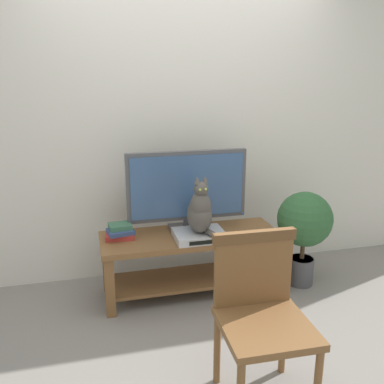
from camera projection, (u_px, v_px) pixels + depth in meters
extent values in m
plane|color=gray|center=(215.00, 332.00, 2.89)|extent=(12.00, 12.00, 0.00)
cube|color=silver|center=(179.00, 112.00, 3.52)|extent=(7.00, 0.12, 2.80)
cube|color=brown|center=(190.00, 237.00, 3.29)|extent=(1.40, 0.50, 0.04)
cube|color=brown|center=(110.00, 287.00, 3.02)|extent=(0.07, 0.07, 0.45)
cube|color=brown|center=(276.00, 268.00, 3.33)|extent=(0.07, 0.07, 0.45)
cube|color=brown|center=(107.00, 264.00, 3.39)|extent=(0.07, 0.07, 0.45)
cube|color=brown|center=(256.00, 248.00, 3.70)|extent=(0.07, 0.07, 0.45)
cube|color=brown|center=(190.00, 278.00, 3.39)|extent=(1.30, 0.42, 0.02)
cube|color=#4C4C51|center=(187.00, 228.00, 3.38)|extent=(0.28, 0.20, 0.03)
cube|color=#4C4C51|center=(187.00, 222.00, 3.37)|extent=(0.06, 0.04, 0.06)
cube|color=#4C4C51|center=(187.00, 186.00, 3.29)|extent=(0.95, 0.05, 0.55)
cube|color=#385684|center=(188.00, 186.00, 3.26)|extent=(0.89, 0.01, 0.49)
sphere|color=#2672F2|center=(243.00, 214.00, 3.44)|extent=(0.01, 0.01, 0.01)
cube|color=#BCBCC1|center=(199.00, 235.00, 3.20)|extent=(0.38, 0.30, 0.06)
cube|color=black|center=(205.00, 242.00, 3.05)|extent=(0.23, 0.01, 0.03)
ellipsoid|color=#514C47|center=(199.00, 215.00, 3.15)|extent=(0.18, 0.27, 0.26)
ellipsoid|color=#514C47|center=(201.00, 206.00, 3.10)|extent=(0.15, 0.18, 0.23)
sphere|color=#514C47|center=(201.00, 189.00, 3.05)|extent=(0.11, 0.11, 0.11)
cone|color=#514C47|center=(197.00, 180.00, 3.02)|extent=(0.05, 0.05, 0.06)
cone|color=#514C47|center=(205.00, 179.00, 3.04)|extent=(0.05, 0.05, 0.06)
sphere|color=#B2C64C|center=(200.00, 190.00, 2.99)|extent=(0.02, 0.02, 0.02)
sphere|color=#B2C64C|center=(206.00, 189.00, 3.00)|extent=(0.02, 0.02, 0.02)
cylinder|color=#514C47|center=(210.00, 233.00, 3.11)|extent=(0.10, 0.22, 0.04)
cylinder|color=brown|center=(217.00, 349.00, 2.36)|extent=(0.04, 0.04, 0.44)
cylinder|color=brown|center=(283.00, 339.00, 2.45)|extent=(0.04, 0.04, 0.44)
cube|color=brown|center=(266.00, 327.00, 2.15)|extent=(0.47, 0.47, 0.04)
cube|color=brown|center=(253.00, 268.00, 2.28)|extent=(0.44, 0.05, 0.43)
cube|color=brown|center=(255.00, 236.00, 2.23)|extent=(0.46, 0.06, 0.06)
cube|color=#B2332D|center=(120.00, 236.00, 3.19)|extent=(0.23, 0.14, 0.04)
cube|color=#33477A|center=(120.00, 232.00, 3.18)|extent=(0.21, 0.19, 0.03)
cube|color=#38664C|center=(120.00, 226.00, 3.19)|extent=(0.18, 0.15, 0.04)
cylinder|color=#47474C|center=(301.00, 271.00, 3.52)|extent=(0.20, 0.20, 0.23)
cylinder|color=#332319|center=(302.00, 259.00, 3.49)|extent=(0.19, 0.19, 0.02)
cylinder|color=#4C3823|center=(303.00, 249.00, 3.47)|extent=(0.04, 0.04, 0.17)
sphere|color=#2D5B33|center=(305.00, 219.00, 3.39)|extent=(0.45, 0.45, 0.45)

